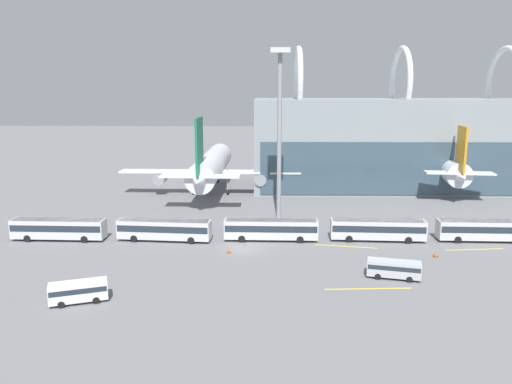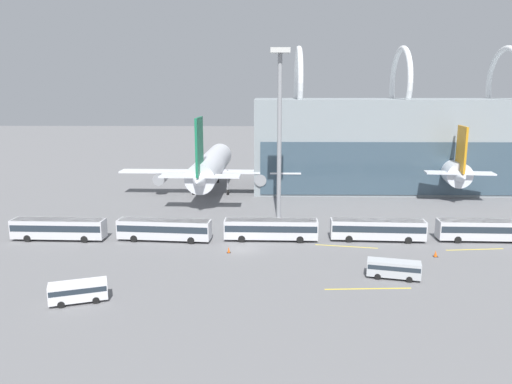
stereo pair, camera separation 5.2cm
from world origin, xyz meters
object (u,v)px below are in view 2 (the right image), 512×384
Objects in this scene: shuttle_bus_0 at (59,228)px; service_van_crossing at (78,290)px; airliner_at_gate_far at (442,165)px; shuttle_bus_2 at (271,228)px; airliner_at_gate_near at (211,166)px; shuttle_bus_3 at (378,228)px; shuttle_bus_1 at (164,228)px; floodlight_mast at (280,108)px; traffic_cone_0 at (229,250)px; service_van_foreground at (394,268)px; traffic_cone_1 at (436,254)px; shuttle_bus_4 at (485,229)px.

service_van_crossing is (10.49, -21.02, -0.53)m from shuttle_bus_0.
airliner_at_gate_far is 2.82× the size of shuttle_bus_2.
airliner_at_gate_near is 49.30m from airliner_at_gate_far.
shuttle_bus_3 is (45.38, 0.37, 0.00)m from shuttle_bus_0.
shuttle_bus_3 is (30.25, 0.48, 0.00)m from shuttle_bus_1.
traffic_cone_0 is at bearing -111.20° from floodlight_mast.
service_van_foreground is 1.04× the size of service_van_crossing.
traffic_cone_0 is at bearing -169.23° from airliner_at_gate_near.
service_van_crossing reaches higher than traffic_cone_0.
shuttle_bus_3 is 2.14× the size of service_van_foreground.
traffic_cone_1 is at bearing 59.60° from service_van_foreground.
airliner_at_gate_far is at bearing 79.72° from service_van_foreground.
service_van_foreground is at bearing 162.31° from airliner_at_gate_far.
floodlight_mast reaches higher than shuttle_bus_2.
shuttle_bus_2 is 8.06m from traffic_cone_0.
shuttle_bus_2 is 16.54× the size of traffic_cone_1.
service_van_crossing is at bearing 142.53° from airliner_at_gate_far.
airliner_at_gate_far reaches higher than service_van_foreground.
shuttle_bus_4 is 54.38m from service_van_crossing.
shuttle_bus_4 reaches higher than service_van_foreground.
airliner_at_gate_near reaches higher than service_van_crossing.
floodlight_mast is (-13.67, 12.59, 16.29)m from shuttle_bus_3.
shuttle_bus_4 is at bearing 176.15° from airliner_at_gate_far.
traffic_cone_0 is (-35.89, -5.63, -1.39)m from shuttle_bus_4.
floodlight_mast is at bearing 68.80° from traffic_cone_0.
airliner_at_gate_far is 2.80× the size of shuttle_bus_1.
shuttle_bus_2 and shuttle_bus_3 have the same top height.
shuttle_bus_0 is 1.00× the size of shuttle_bus_2.
floodlight_mast reaches higher than shuttle_bus_4.
shuttle_bus_4 is 21.78m from service_van_foreground.
shuttle_bus_0 is at bearing -175.36° from shuttle_bus_1.
shuttle_bus_1 is 21.43m from service_van_crossing.
service_van_crossing is at bearing -154.96° from shuttle_bus_4.
shuttle_bus_1 and shuttle_bus_3 have the same top height.
shuttle_bus_4 is (60.51, 0.31, 0.00)m from shuttle_bus_0.
floodlight_mast is at bearing 43.29° from shuttle_bus_1.
service_van_crossing is 21.15m from traffic_cone_0.
traffic_cone_1 is at bearing 166.69° from airliner_at_gate_far.
shuttle_bus_4 is at bearing 3.84° from service_van_crossing.
shuttle_bus_3 reaches higher than service_van_crossing.
shuttle_bus_4 reaches higher than service_van_crossing.
shuttle_bus_1 is 0.49× the size of floodlight_mast.
service_van_foreground reaches higher than traffic_cone_0.
traffic_cone_0 is (-42.72, -43.46, -4.81)m from airliner_at_gate_far.
floodlight_mast is at bearing -143.80° from airliner_at_gate_near.
airliner_at_gate_far reaches higher than shuttle_bus_3.
service_van_foreground is 7.62× the size of traffic_cone_0.
service_van_crossing is at bearing -145.36° from shuttle_bus_3.
airliner_at_gate_near is at bearing 130.58° from traffic_cone_1.
traffic_cone_1 is at bearing -44.60° from floodlight_mast.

